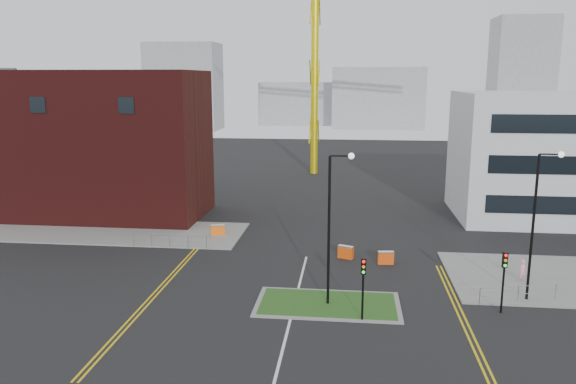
{
  "coord_description": "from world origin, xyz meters",
  "views": [
    {
      "loc": [
        3.16,
        -23.56,
        13.33
      ],
      "look_at": [
        -1.4,
        16.97,
        5.0
      ],
      "focal_mm": 35.0,
      "sensor_mm": 36.0,
      "label": 1
    }
  ],
  "objects": [
    {
      "name": "ground",
      "position": [
        0.0,
        0.0,
        0.0
      ],
      "size": [
        200.0,
        200.0,
        0.0
      ],
      "primitive_type": "plane",
      "color": "black",
      "rests_on": "ground"
    },
    {
      "name": "pavement_left",
      "position": [
        -20.0,
        22.0,
        0.06
      ],
      "size": [
        28.0,
        8.0,
        0.12
      ],
      "primitive_type": "cube",
      "color": "slate",
      "rests_on": "ground"
    },
    {
      "name": "island_kerb",
      "position": [
        2.0,
        8.0,
        0.04
      ],
      "size": [
        8.6,
        4.6,
        0.08
      ],
      "primitive_type": "cube",
      "color": "slate",
      "rests_on": "ground"
    },
    {
      "name": "grass_island",
      "position": [
        2.0,
        8.0,
        0.06
      ],
      "size": [
        8.0,
        4.0,
        0.12
      ],
      "primitive_type": "cube",
      "color": "#254918",
      "rests_on": "ground"
    },
    {
      "name": "brick_building",
      "position": [
        -22.97,
        28.0,
        6.85
      ],
      "size": [
        24.2,
        10.07,
        14.24
      ],
      "color": "#441211",
      "rests_on": "ground"
    },
    {
      "name": "streetlamp_island",
      "position": [
        2.22,
        8.0,
        5.41
      ],
      "size": [
        1.46,
        0.36,
        9.18
      ],
      "color": "black",
      "rests_on": "ground"
    },
    {
      "name": "streetlamp_right_near",
      "position": [
        14.22,
        10.0,
        5.41
      ],
      "size": [
        1.46,
        0.36,
        9.18
      ],
      "color": "black",
      "rests_on": "ground"
    },
    {
      "name": "traffic_light_island",
      "position": [
        4.0,
        5.98,
        2.57
      ],
      "size": [
        0.28,
        0.33,
        3.65
      ],
      "color": "black",
      "rests_on": "ground"
    },
    {
      "name": "traffic_light_right",
      "position": [
        12.0,
        7.98,
        2.57
      ],
      "size": [
        0.28,
        0.33,
        3.65
      ],
      "color": "black",
      "rests_on": "ground"
    },
    {
      "name": "railing_left",
      "position": [
        -11.0,
        18.0,
        0.74
      ],
      "size": [
        6.05,
        0.05,
        1.1
      ],
      "color": "gray",
      "rests_on": "ground"
    },
    {
      "name": "centre_line",
      "position": [
        0.0,
        2.0,
        0.01
      ],
      "size": [
        0.15,
        30.0,
        0.01
      ],
      "primitive_type": "cube",
      "color": "silver",
      "rests_on": "ground"
    },
    {
      "name": "yellow_left_a",
      "position": [
        -9.0,
        10.0,
        0.01
      ],
      "size": [
        0.12,
        24.0,
        0.01
      ],
      "primitive_type": "cube",
      "color": "gold",
      "rests_on": "ground"
    },
    {
      "name": "yellow_left_b",
      "position": [
        -8.7,
        10.0,
        0.01
      ],
      "size": [
        0.12,
        24.0,
        0.01
      ],
      "primitive_type": "cube",
      "color": "gold",
      "rests_on": "ground"
    },
    {
      "name": "yellow_right_a",
      "position": [
        9.5,
        6.0,
        0.01
      ],
      "size": [
        0.12,
        20.0,
        0.01
      ],
      "primitive_type": "cube",
      "color": "gold",
      "rests_on": "ground"
    },
    {
      "name": "yellow_right_b",
      "position": [
        9.8,
        6.0,
        0.01
      ],
      "size": [
        0.12,
        20.0,
        0.01
      ],
      "primitive_type": "cube",
      "color": "gold",
      "rests_on": "ground"
    },
    {
      "name": "skyline_a",
      "position": [
        -40.0,
        120.0,
        11.0
      ],
      "size": [
        18.0,
        12.0,
        22.0
      ],
      "primitive_type": "cube",
      "color": "gray",
      "rests_on": "ground"
    },
    {
      "name": "skyline_b",
      "position": [
        10.0,
        130.0,
        8.0
      ],
      "size": [
        24.0,
        12.0,
        16.0
      ],
      "primitive_type": "cube",
      "color": "gray",
      "rests_on": "ground"
    },
    {
      "name": "skyline_c",
      "position": [
        45.0,
        125.0,
        14.0
      ],
      "size": [
        14.0,
        12.0,
        28.0
      ],
      "primitive_type": "cube",
      "color": "gray",
      "rests_on": "ground"
    },
    {
      "name": "skyline_d",
      "position": [
        -8.0,
        140.0,
        6.0
      ],
      "size": [
        30.0,
        12.0,
        12.0
      ],
      "primitive_type": "cube",
      "color": "gray",
      "rests_on": "ground"
    },
    {
      "name": "pedestrian",
      "position": [
        14.64,
        13.18,
        0.78
      ],
      "size": [
        0.68,
        0.63,
        1.56
      ],
      "primitive_type": "imported",
      "rotation": [
        0.0,
        0.0,
        0.61
      ],
      "color": "pink",
      "rests_on": "ground"
    },
    {
      "name": "barrier_left",
      "position": [
        -8.0,
        21.81,
        0.54
      ],
      "size": [
        1.26,
        0.72,
        1.0
      ],
      "color": "#FF650E",
      "rests_on": "ground"
    },
    {
      "name": "barrier_mid",
      "position": [
        2.95,
        16.99,
        0.53
      ],
      "size": [
        1.22,
        0.81,
        0.98
      ],
      "color": "#E4490C",
      "rests_on": "ground"
    },
    {
      "name": "barrier_right",
      "position": [
        5.87,
        16.0,
        0.52
      ],
      "size": [
        1.17,
        0.5,
        0.96
      ],
      "color": "#F34C0D",
      "rests_on": "ground"
    }
  ]
}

